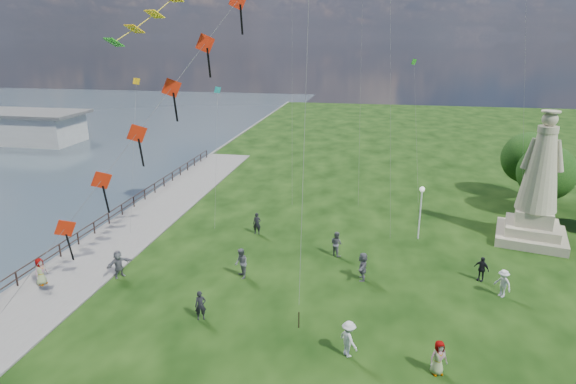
% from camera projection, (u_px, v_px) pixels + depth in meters
% --- Properties ---
extents(waterfront, '(200.00, 200.00, 1.51)m').
position_uv_depth(waterfront, '(85.00, 254.00, 32.57)').
color(waterfront, '#2D3E44').
rests_on(waterfront, ground).
extents(statue, '(5.52, 5.52, 9.30)m').
position_uv_depth(statue, '(538.00, 194.00, 33.50)').
color(statue, tan).
rests_on(statue, ground).
extents(lamppost, '(0.36, 0.36, 3.93)m').
position_uv_depth(lamppost, '(421.00, 202.00, 34.00)').
color(lamppost, silver).
rests_on(lamppost, ground).
extents(tree_row, '(8.04, 12.00, 5.98)m').
position_uv_depth(tree_row, '(547.00, 170.00, 39.72)').
color(tree_row, '#382314').
rests_on(tree_row, ground).
extents(person_0, '(0.68, 0.59, 1.58)m').
position_uv_depth(person_0, '(201.00, 306.00, 24.66)').
color(person_0, black).
rests_on(person_0, ground).
extents(person_1, '(0.95, 1.07, 1.87)m').
position_uv_depth(person_1, '(241.00, 264.00, 28.92)').
color(person_1, '#595960').
rests_on(person_1, ground).
extents(person_2, '(1.19, 1.24, 1.76)m').
position_uv_depth(person_2, '(349.00, 339.00, 21.78)').
color(person_2, silver).
rests_on(person_2, ground).
extents(person_4, '(0.91, 0.74, 1.61)m').
position_uv_depth(person_4, '(438.00, 358.00, 20.63)').
color(person_4, '#595960').
rests_on(person_4, ground).
extents(person_5, '(1.47, 1.71, 1.73)m').
position_uv_depth(person_5, '(119.00, 264.00, 29.03)').
color(person_5, '#595960').
rests_on(person_5, ground).
extents(person_6, '(0.61, 0.42, 1.63)m').
position_uv_depth(person_6, '(257.00, 224.00, 35.45)').
color(person_6, black).
rests_on(person_6, ground).
extents(person_7, '(0.96, 0.90, 1.69)m').
position_uv_depth(person_7, '(336.00, 244.00, 31.94)').
color(person_7, '#595960').
rests_on(person_7, ground).
extents(person_8, '(1.08, 1.17, 1.63)m').
position_uv_depth(person_8, '(503.00, 283.00, 26.84)').
color(person_8, silver).
rests_on(person_8, ground).
extents(person_9, '(1.00, 0.92, 1.55)m').
position_uv_depth(person_9, '(481.00, 269.00, 28.62)').
color(person_9, black).
rests_on(person_9, ground).
extents(person_10, '(0.64, 0.88, 1.64)m').
position_uv_depth(person_10, '(41.00, 273.00, 28.01)').
color(person_10, '#595960').
rests_on(person_10, ground).
extents(person_11, '(0.74, 1.64, 1.75)m').
position_uv_depth(person_11, '(363.00, 266.00, 28.69)').
color(person_11, '#595960').
rests_on(person_11, ground).
extents(red_kite_train, '(10.34, 9.35, 16.25)m').
position_uv_depth(red_kite_train, '(151.00, 118.00, 23.96)').
color(red_kite_train, black).
rests_on(red_kite_train, ground).
extents(small_kites, '(29.44, 16.27, 31.31)m').
position_uv_depth(small_kites, '(338.00, 23.00, 37.64)').
color(small_kites, teal).
rests_on(small_kites, ground).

